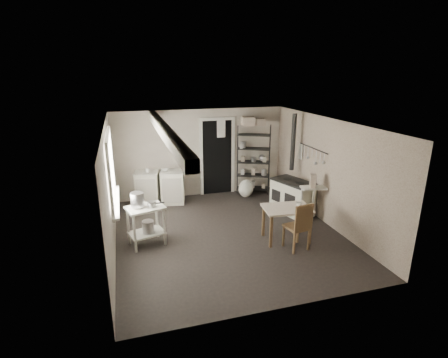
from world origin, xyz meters
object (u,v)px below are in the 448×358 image
object	(u,v)px
base_cabinets	(160,185)
shelf_rack	(254,159)
work_table	(286,222)
prep_table	(146,225)
chair	(297,225)
stockpot	(137,200)
stove	(293,195)
flour_sack	(246,188)

from	to	relation	value
base_cabinets	shelf_rack	distance (m)	2.60
base_cabinets	work_table	world-z (taller)	base_cabinets
prep_table	work_table	xyz separation A→B (m)	(2.67, -0.59, -0.02)
base_cabinets	work_table	bearing A→B (deg)	-39.85
shelf_rack	chair	bearing A→B (deg)	-71.44
prep_table	stockpot	world-z (taller)	stockpot
stove	chair	distance (m)	1.77
stove	work_table	world-z (taller)	stove
prep_table	work_table	world-z (taller)	prep_table
stove	shelf_rack	bearing A→B (deg)	83.92
prep_table	stockpot	size ratio (longest dim) A/B	2.90
stockpot	base_cabinets	world-z (taller)	stockpot
stove	flour_sack	distance (m)	1.48
work_table	flour_sack	distance (m)	2.54
stove	work_table	bearing A→B (deg)	-140.81
work_table	chair	xyz separation A→B (m)	(0.03, -0.37, 0.10)
shelf_rack	flour_sack	size ratio (longest dim) A/B	3.90
shelf_rack	flour_sack	bearing A→B (deg)	-110.17
stove	work_table	xyz separation A→B (m)	(-0.76, -1.24, -0.06)
shelf_rack	work_table	bearing A→B (deg)	-72.86
prep_table	work_table	size ratio (longest dim) A/B	0.86
base_cabinets	chair	world-z (taller)	chair
stockpot	base_cabinets	bearing A→B (deg)	73.52
stove	prep_table	bearing A→B (deg)	171.56
base_cabinets	flour_sack	world-z (taller)	base_cabinets
stove	flour_sack	bearing A→B (deg)	99.10
prep_table	stove	bearing A→B (deg)	10.73
shelf_rack	stove	distance (m)	1.73
stockpot	stove	xyz separation A→B (m)	(3.57, 0.64, -0.50)
base_cabinets	chair	size ratio (longest dim) A/B	1.33
prep_table	stockpot	distance (m)	0.56
prep_table	stove	size ratio (longest dim) A/B	0.78
stockpot	flour_sack	distance (m)	3.53
prep_table	flour_sack	xyz separation A→B (m)	(2.74, 1.94, -0.16)
shelf_rack	stove	bearing A→B (deg)	-52.01
stockpot	flour_sack	size ratio (longest dim) A/B	0.57
stove	chair	world-z (taller)	chair
prep_table	chair	distance (m)	2.87
base_cabinets	stove	distance (m)	3.30
shelf_rack	flour_sack	world-z (taller)	shelf_rack
stockpot	chair	world-z (taller)	stockpot
flour_sack	chair	bearing A→B (deg)	-90.74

